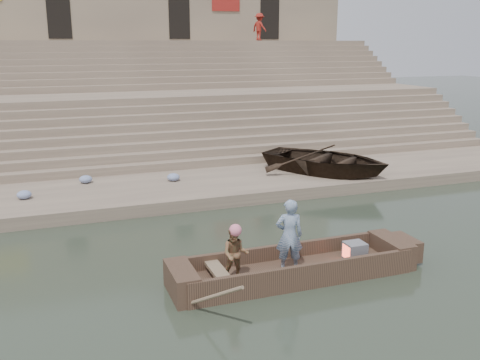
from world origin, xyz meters
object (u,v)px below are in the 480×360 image
main_rowboat (294,273)px  beached_rowboat (325,160)px  rowing_man (235,254)px  standing_man (289,236)px  television (354,251)px  pedestrian (259,27)px

main_rowboat → beached_rowboat: bearing=56.7°
rowing_man → beached_rowboat: (6.09, 7.22, 0.08)m
standing_man → television: 1.81m
rowing_man → television: (2.96, 0.13, -0.39)m
standing_man → rowing_man: size_ratio=1.39×
standing_man → beached_rowboat: 8.64m
standing_man → rowing_man: bearing=18.1°
rowing_man → standing_man: bearing=23.1°
standing_man → television: (1.70, 0.07, -0.62)m
television → beached_rowboat: 7.76m
rowing_man → pedestrian: size_ratio=0.74×
television → rowing_man: bearing=-177.5°
beached_rowboat → pedestrian: (2.93, 13.88, 5.10)m
rowing_man → beached_rowboat: size_ratio=0.25×
standing_man → television: standing_man is taller
television → pedestrian: (6.06, 20.97, 5.58)m
television → standing_man: bearing=-177.7°
main_rowboat → television: (1.54, 0.00, 0.31)m
beached_rowboat → television: bearing=-150.1°
beached_rowboat → pedestrian: pedestrian is taller
main_rowboat → television: 1.57m
standing_man → beached_rowboat: bearing=-108.8°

